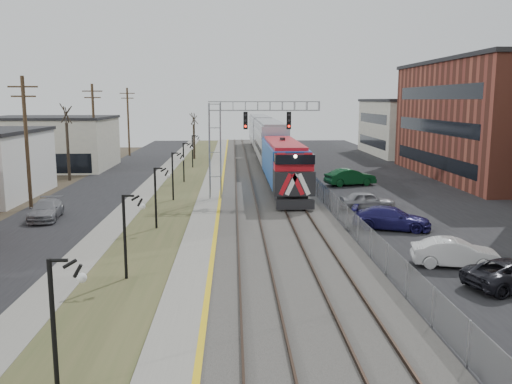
{
  "coord_description": "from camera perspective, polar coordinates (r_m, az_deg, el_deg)",
  "views": [
    {
      "loc": [
        1.0,
        -16.32,
        8.23
      ],
      "look_at": [
        2.39,
        16.73,
        2.6
      ],
      "focal_mm": 38.0,
      "sensor_mm": 36.0,
      "label": 1
    }
  ],
  "objects": [
    {
      "name": "car_lot_b",
      "position": [
        28.79,
        20.24,
        -6.12
      ],
      "size": [
        4.43,
        2.32,
        1.39
      ],
      "primitive_type": "imported",
      "rotation": [
        0.0,
        0.0,
        1.36
      ],
      "color": "silver",
      "rests_on": "ground"
    },
    {
      "name": "fence",
      "position": [
        52.35,
        5.52,
        1.45
      ],
      "size": [
        0.04,
        120.0,
        1.6
      ],
      "primitive_type": "cube",
      "color": "gray",
      "rests_on": "ground"
    },
    {
      "name": "car_lot_d",
      "position": [
        35.77,
        14.05,
        -2.76
      ],
      "size": [
        5.33,
        3.46,
        1.44
      ],
      "primitive_type": "imported",
      "rotation": [
        0.0,
        0.0,
        1.25
      ],
      "color": "#1A1750",
      "rests_on": "ground"
    },
    {
      "name": "street_west",
      "position": [
        53.46,
        -15.9,
        0.45
      ],
      "size": [
        7.0,
        120.0,
        0.04
      ],
      "primitive_type": "cube",
      "color": "black",
      "rests_on": "ground"
    },
    {
      "name": "lampposts",
      "position": [
        35.52,
        -10.46,
        -0.61
      ],
      "size": [
        0.14,
        62.14,
        4.0
      ],
      "color": "black",
      "rests_on": "ground"
    },
    {
      "name": "car_lot_f",
      "position": [
        53.31,
        9.89,
        1.51
      ],
      "size": [
        5.16,
        2.87,
        1.61
      ],
      "primitive_type": "imported",
      "rotation": [
        0.0,
        0.0,
        1.82
      ],
      "color": "#0E4620",
      "rests_on": "ground"
    },
    {
      "name": "platform",
      "position": [
        52.0,
        -4.58,
        0.65
      ],
      "size": [
        2.0,
        120.0,
        0.24
      ],
      "primitive_type": "cube",
      "color": "gray",
      "rests_on": "ground"
    },
    {
      "name": "signal_gantry",
      "position": [
        44.39,
        -2.13,
        6.24
      ],
      "size": [
        9.0,
        1.07,
        8.15
      ],
      "color": "gray",
      "rests_on": "ground"
    },
    {
      "name": "bare_trees",
      "position": [
        57.17,
        -16.26,
        3.72
      ],
      "size": [
        12.3,
        42.3,
        5.95
      ],
      "color": "#382D23",
      "rests_on": "ground"
    },
    {
      "name": "sidewalk",
      "position": [
        52.58,
        -11.13,
        0.52
      ],
      "size": [
        2.0,
        120.0,
        0.08
      ],
      "primitive_type": "cube",
      "color": "gray",
      "rests_on": "ground"
    },
    {
      "name": "grass_median",
      "position": [
        52.21,
        -7.87,
        0.53
      ],
      "size": [
        4.0,
        120.0,
        0.06
      ],
      "primitive_type": "cube",
      "color": "#444D29",
      "rests_on": "ground"
    },
    {
      "name": "track_near",
      "position": [
        51.94,
        -1.28,
        0.85
      ],
      "size": [
        1.58,
        120.0,
        0.15
      ],
      "color": "#2D2119",
      "rests_on": "ballast_bed"
    },
    {
      "name": "track_far",
      "position": [
        52.13,
        2.57,
        0.87
      ],
      "size": [
        1.58,
        120.0,
        0.15
      ],
      "color": "#2D2119",
      "rests_on": "ballast_bed"
    },
    {
      "name": "train",
      "position": [
        71.93,
        1.19,
        5.39
      ],
      "size": [
        3.0,
        63.05,
        5.33
      ],
      "color": "#154DAB",
      "rests_on": "ground"
    },
    {
      "name": "car_street_b",
      "position": [
        40.34,
        -21.23,
        -1.81
      ],
      "size": [
        2.42,
        4.78,
        1.33
      ],
      "primitive_type": "imported",
      "rotation": [
        0.0,
        0.0,
        0.12
      ],
      "color": "gray",
      "rests_on": "ground"
    },
    {
      "name": "platform_edge",
      "position": [
        51.95,
        -3.62,
        0.8
      ],
      "size": [
        0.24,
        120.0,
        0.01
      ],
      "primitive_type": "cube",
      "color": "gold",
      "rests_on": "platform"
    },
    {
      "name": "ballast_bed",
      "position": [
        52.05,
        0.93,
        0.67
      ],
      "size": [
        8.0,
        120.0,
        0.2
      ],
      "primitive_type": "cube",
      "color": "#595651",
      "rests_on": "ground"
    },
    {
      "name": "parking_lot",
      "position": [
        54.09,
        13.72,
        0.65
      ],
      "size": [
        16.0,
        120.0,
        0.04
      ],
      "primitive_type": "cube",
      "color": "black",
      "rests_on": "ground"
    },
    {
      "name": "car_lot_e",
      "position": [
        41.64,
        11.65,
        -0.96
      ],
      "size": [
        4.13,
        1.67,
        1.4
      ],
      "primitive_type": "imported",
      "rotation": [
        0.0,
        0.0,
        1.57
      ],
      "color": "gray",
      "rests_on": "ground"
    },
    {
      "name": "ground",
      "position": [
        18.31,
        -5.53,
        -17.1
      ],
      "size": [
        160.0,
        160.0,
        0.0
      ],
      "primitive_type": "plane",
      "color": "#473D2D",
      "rests_on": "ground"
    },
    {
      "name": "utility_poles",
      "position": [
        44.25,
        -22.99,
        4.71
      ],
      "size": [
        0.28,
        80.28,
        10.0
      ],
      "color": "#4C3823",
      "rests_on": "ground"
    }
  ]
}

